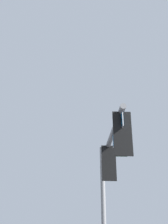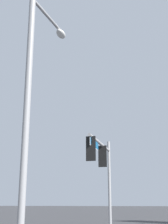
% 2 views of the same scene
% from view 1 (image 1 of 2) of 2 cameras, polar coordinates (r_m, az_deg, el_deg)
% --- Properties ---
extents(signal_pole_near, '(5.35, 0.60, 5.80)m').
position_cam_1_polar(signal_pole_near, '(11.03, 4.79, -10.42)').
color(signal_pole_near, gray).
rests_on(signal_pole_near, ground_plane).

